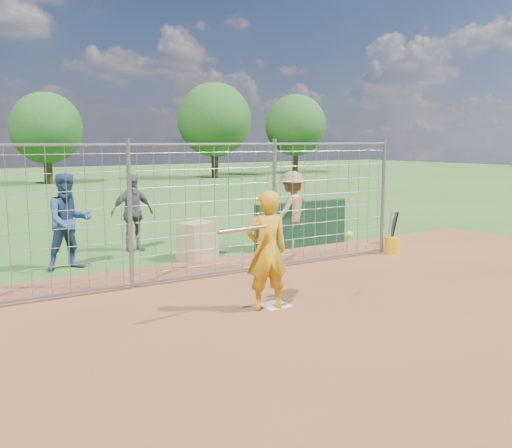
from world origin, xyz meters
TOP-DOWN VIEW (x-y plane):
  - ground at (0.00, 0.00)m, footprint 100.00×100.00m
  - infield_dirt at (0.00, -3.00)m, footprint 18.00×18.00m
  - home_plate at (0.00, -0.20)m, footprint 0.43×0.43m
  - dugout_wall at (3.40, 3.60)m, footprint 2.60×0.20m
  - batter at (-0.20, -0.29)m, footprint 0.75×0.57m
  - bystander_a at (-1.99, 4.15)m, footprint 0.99×0.79m
  - bystander_b at (-0.22, 5.36)m, footprint 1.08×0.53m
  - bystander_c at (3.16, 3.67)m, footprint 1.34×1.01m
  - equipment_bin at (0.65, 3.72)m, footprint 0.94×0.80m
  - equipment_in_play at (-0.35, -0.59)m, footprint 2.22×0.46m
  - bucket_with_bats at (4.61, 1.76)m, footprint 0.34×0.35m
  - backstop_fence at (0.00, 2.00)m, footprint 9.08×0.08m
  - tree_line at (3.13, 28.13)m, footprint 44.66×6.72m

SIDE VIEW (x-z plane):
  - ground at x=0.00m, z-range 0.00..0.00m
  - infield_dirt at x=0.00m, z-range 0.01..0.01m
  - home_plate at x=0.00m, z-range 0.00..0.02m
  - bucket_with_bats at x=4.61m, z-range -0.24..0.73m
  - equipment_bin at x=0.65m, z-range 0.00..0.80m
  - dugout_wall at x=3.40m, z-range 0.00..1.10m
  - bystander_b at x=-0.22m, z-range 0.00..1.78m
  - batter at x=-0.20m, z-range 0.00..1.83m
  - bystander_c at x=3.16m, z-range 0.00..1.84m
  - bystander_a at x=-1.99m, z-range 0.00..1.94m
  - backstop_fence at x=0.00m, z-range -0.04..2.56m
  - equipment_in_play at x=-0.35m, z-range 1.14..1.41m
  - tree_line at x=3.13m, z-range 0.47..6.95m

